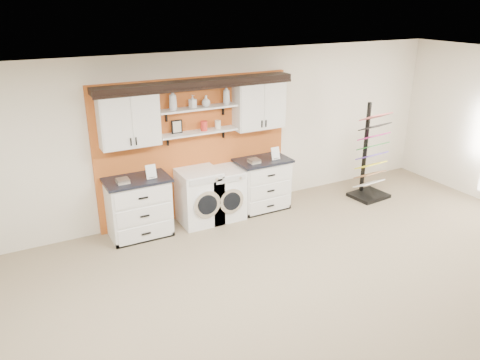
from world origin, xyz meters
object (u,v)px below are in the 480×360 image
base_cabinet_right (262,184)px  sample_rack (370,169)px  dryer (223,193)px  base_cabinet_left (139,207)px  washer (199,196)px

base_cabinet_right → sample_rack: sample_rack is taller
dryer → base_cabinet_left: bearing=179.9°
base_cabinet_right → dryer: 0.78m
washer → sample_rack: bearing=-8.9°
dryer → sample_rack: sample_rack is taller
sample_rack → base_cabinet_left: bearing=167.6°
base_cabinet_left → sample_rack: sample_rack is taller
base_cabinet_left → dryer: 1.48m
base_cabinet_right → dryer: bearing=-179.8°
sample_rack → base_cabinet_right: bearing=160.3°
washer → base_cabinet_right: bearing=0.2°
washer → sample_rack: size_ratio=0.52×
dryer → sample_rack: bearing=-10.2°
base_cabinet_right → sample_rack: 2.13m
base_cabinet_right → washer: (-1.23, -0.00, 0.00)m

